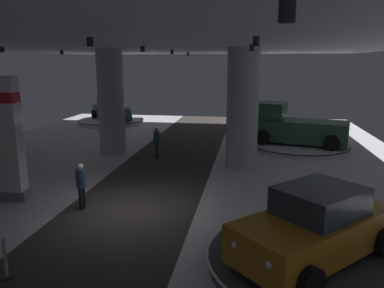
# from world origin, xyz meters

# --- Properties ---
(ground) EXTENTS (24.00, 44.00, 0.06)m
(ground) POSITION_xyz_m (0.00, 0.00, -0.02)
(ground) COLOR silver
(ceiling_with_spotlights) EXTENTS (24.00, 44.00, 0.39)m
(ceiling_with_spotlights) POSITION_xyz_m (-0.00, 0.00, 5.55)
(ceiling_with_spotlights) COLOR silver
(column_left) EXTENTS (1.36, 1.36, 5.50)m
(column_left) POSITION_xyz_m (-3.42, 7.52, 2.75)
(column_left) COLOR #ADADB2
(column_left) RESTS_ON ground
(column_right) EXTENTS (1.47, 1.47, 5.50)m
(column_right) POSITION_xyz_m (3.50, 6.07, 2.75)
(column_right) COLOR #ADADB2
(column_right) RESTS_ON ground
(brand_sign_pylon) EXTENTS (1.33, 0.79, 4.40)m
(brand_sign_pylon) POSITION_xyz_m (-4.56, 0.31, 2.27)
(brand_sign_pylon) COLOR slate
(brand_sign_pylon) RESTS_ON ground
(display_platform_near_right) EXTENTS (5.11, 5.11, 0.28)m
(display_platform_near_right) POSITION_xyz_m (5.46, -2.71, 0.16)
(display_platform_near_right) COLOR #333338
(display_platform_near_right) RESTS_ON ground
(display_car_near_right) EXTENTS (4.24, 4.24, 1.71)m
(display_car_near_right) POSITION_xyz_m (5.49, -2.69, 1.05)
(display_car_near_right) COLOR #B77519
(display_car_near_right) RESTS_ON display_platform_near_right
(display_platform_deep_left) EXTENTS (5.16, 5.16, 0.33)m
(display_platform_deep_left) POSITION_xyz_m (-7.11, 16.86, 0.18)
(display_platform_deep_left) COLOR silver
(display_platform_deep_left) RESTS_ON ground
(display_car_deep_left) EXTENTS (4.03, 4.40, 1.71)m
(display_car_deep_left) POSITION_xyz_m (-7.13, 16.89, 1.09)
(display_car_deep_left) COLOR #2D5638
(display_car_deep_left) RESTS_ON display_platform_deep_left
(display_platform_far_right) EXTENTS (5.68, 5.68, 0.23)m
(display_platform_far_right) POSITION_xyz_m (6.66, 10.53, 0.13)
(display_platform_far_right) COLOR silver
(display_platform_far_right) RESTS_ON ground
(pickup_truck_far_right) EXTENTS (5.66, 3.69, 2.30)m
(pickup_truck_far_right) POSITION_xyz_m (6.35, 10.61, 1.16)
(pickup_truck_far_right) COLOR #2D5638
(pickup_truck_far_right) RESTS_ON display_platform_far_right
(visitor_walking_near) EXTENTS (0.32, 0.32, 1.59)m
(visitor_walking_near) POSITION_xyz_m (-0.81, 6.84, 0.91)
(visitor_walking_near) COLOR black
(visitor_walking_near) RESTS_ON ground
(visitor_walking_far) EXTENTS (0.32, 0.32, 1.59)m
(visitor_walking_far) POSITION_xyz_m (-1.61, -0.15, 0.91)
(visitor_walking_far) COLOR black
(visitor_walking_far) RESTS_ON ground
(stanchion_a) EXTENTS (0.28, 0.28, 1.01)m
(stanchion_a) POSITION_xyz_m (-1.53, -4.28, 0.37)
(stanchion_a) COLOR #333338
(stanchion_a) RESTS_ON ground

